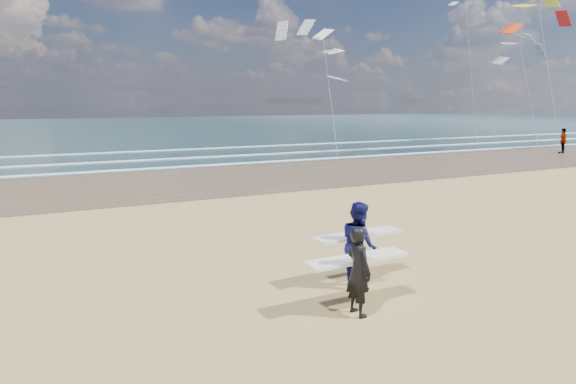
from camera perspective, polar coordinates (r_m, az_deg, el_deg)
wet_sand_strip at (r=36.98m, az=17.63°, el=3.31°), size 220.00×12.00×0.01m
ocean at (r=84.42m, az=-8.90°, el=7.22°), size 220.00×100.00×0.02m
foam_breakers at (r=44.73m, az=8.60°, el=4.83°), size 220.00×11.70×0.05m
surfer_near at (r=10.02m, az=7.81°, el=-8.49°), size 2.21×0.97×1.76m
surfer_far at (r=11.50m, az=7.87°, el=-5.71°), size 2.23×1.21×1.91m
beachgoer_1 at (r=45.75m, az=28.24°, el=5.03°), size 1.25×0.84×1.96m
kite_0 at (r=43.95m, az=26.69°, el=13.82°), size 6.94×4.86×13.19m
kite_1 at (r=37.66m, az=4.43°, el=12.85°), size 6.60×4.83×10.14m
kite_2 at (r=56.28m, az=24.84°, el=11.94°), size 6.65×4.83×11.70m
kite_5 at (r=59.18m, az=19.56°, el=13.94°), size 4.45×4.59×16.87m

